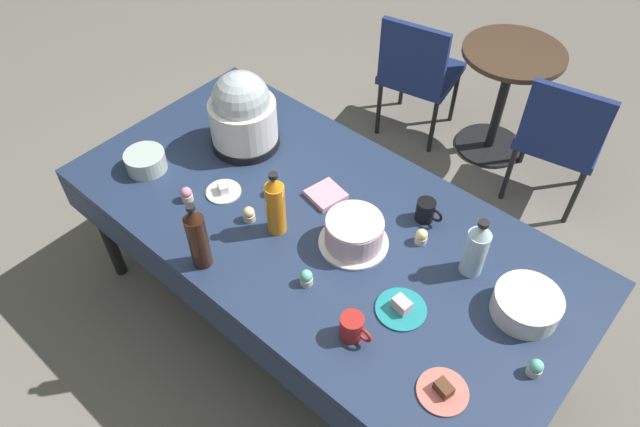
{
  "coord_description": "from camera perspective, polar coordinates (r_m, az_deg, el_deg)",
  "views": [
    {
      "loc": [
        1.06,
        -1.21,
        2.53
      ],
      "look_at": [
        0.0,
        0.0,
        0.8
      ],
      "focal_mm": 32.75,
      "sensor_mm": 36.0,
      "label": 1
    }
  ],
  "objects": [
    {
      "name": "ceramic_snack_bowl",
      "position": [
        2.22,
        19.53,
        -8.37
      ],
      "size": [
        0.24,
        0.24,
        0.09
      ],
      "primitive_type": "cylinder",
      "color": "silver",
      "rests_on": "potluck_table"
    },
    {
      "name": "round_cafe_table",
      "position": [
        3.77,
        17.72,
        12.04
      ],
      "size": [
        0.6,
        0.6,
        0.72
      ],
      "color": "#473323",
      "rests_on": "ground"
    },
    {
      "name": "maroon_chair_right",
      "position": [
        3.48,
        22.51,
        7.16
      ],
      "size": [
        0.51,
        0.51,
        0.85
      ],
      "color": "navy",
      "rests_on": "ground"
    },
    {
      "name": "frosted_layer_cake",
      "position": [
        2.28,
        3.39,
        -1.86
      ],
      "size": [
        0.28,
        0.28,
        0.14
      ],
      "color": "silver",
      "rests_on": "potluck_table"
    },
    {
      "name": "dessert_plate_teal",
      "position": [
        2.14,
        7.94,
        -9.1
      ],
      "size": [
        0.19,
        0.19,
        0.06
      ],
      "color": "teal",
      "rests_on": "potluck_table"
    },
    {
      "name": "dessert_plate_coral",
      "position": [
        2.01,
        11.91,
        -16.57
      ],
      "size": [
        0.17,
        0.17,
        0.05
      ],
      "color": "#E07266",
      "rests_on": "potluck_table"
    },
    {
      "name": "soda_bottle_water",
      "position": [
        2.22,
        15.0,
        -3.33
      ],
      "size": [
        0.09,
        0.09,
        0.27
      ],
      "color": "silver",
      "rests_on": "potluck_table"
    },
    {
      "name": "soda_bottle_orange_juice",
      "position": [
        2.28,
        -4.38,
        0.87
      ],
      "size": [
        0.08,
        0.08,
        0.31
      ],
      "color": "orange",
      "rests_on": "potluck_table"
    },
    {
      "name": "paper_napkin_stack",
      "position": [
        2.49,
        0.59,
        1.86
      ],
      "size": [
        0.16,
        0.16,
        0.02
      ],
      "primitive_type": "cube",
      "rotation": [
        0.0,
        0.0,
        -0.2
      ],
      "color": "pink",
      "rests_on": "potluck_table"
    },
    {
      "name": "potluck_table",
      "position": [
        2.45,
        0.0,
        -1.79
      ],
      "size": [
        2.2,
        1.1,
        0.75
      ],
      "color": "navy",
      "rests_on": "ground"
    },
    {
      "name": "maroon_chair_left",
      "position": [
        3.77,
        9.55,
        13.67
      ],
      "size": [
        0.52,
        0.52,
        0.85
      ],
      "color": "navy",
      "rests_on": "ground"
    },
    {
      "name": "cupcake_vanilla",
      "position": [
        2.4,
        -6.95,
        -0.07
      ],
      "size": [
        0.05,
        0.05,
        0.07
      ],
      "color": "beige",
      "rests_on": "potluck_table"
    },
    {
      "name": "ground",
      "position": [
        3.0,
        0.0,
        -10.48
      ],
      "size": [
        9.0,
        9.0,
        0.0
      ],
      "primitive_type": "plane",
      "color": "slate"
    },
    {
      "name": "coffee_mug_black",
      "position": [
        2.42,
        10.32,
        0.27
      ],
      "size": [
        0.12,
        0.08,
        0.1
      ],
      "color": "black",
      "rests_on": "potluck_table"
    },
    {
      "name": "coffee_mug_red",
      "position": [
        2.04,
        3.19,
        -11.03
      ],
      "size": [
        0.13,
        0.08,
        0.1
      ],
      "color": "#B2231E",
      "rests_on": "potluck_table"
    },
    {
      "name": "cupcake_lemon",
      "position": [
        2.34,
        9.88,
        -2.23
      ],
      "size": [
        0.05,
        0.05,
        0.07
      ],
      "color": "beige",
      "rests_on": "potluck_table"
    },
    {
      "name": "cupcake_berry",
      "position": [
        2.1,
        20.31,
        -13.96
      ],
      "size": [
        0.05,
        0.05,
        0.07
      ],
      "color": "beige",
      "rests_on": "potluck_table"
    },
    {
      "name": "glass_salad_bowl",
      "position": [
        2.72,
        -16.67,
        4.93
      ],
      "size": [
        0.18,
        0.18,
        0.08
      ],
      "primitive_type": "cylinder",
      "color": "#B2C6BC",
      "rests_on": "potluck_table"
    },
    {
      "name": "soda_bottle_cola",
      "position": [
        2.2,
        -11.89,
        -2.3
      ],
      "size": [
        0.08,
        0.08,
        0.32
      ],
      "color": "#33190F",
      "rests_on": "potluck_table"
    },
    {
      "name": "cupcake_cocoa",
      "position": [
        2.5,
        -4.47,
        2.46
      ],
      "size": [
        0.05,
        0.05,
        0.07
      ],
      "color": "beige",
      "rests_on": "potluck_table"
    },
    {
      "name": "dessert_plate_white",
      "position": [
        2.55,
        -9.42,
        2.22
      ],
      "size": [
        0.15,
        0.15,
        0.05
      ],
      "color": "white",
      "rests_on": "potluck_table"
    },
    {
      "name": "slow_cooker",
      "position": [
        2.67,
        -7.57,
        9.65
      ],
      "size": [
        0.32,
        0.32,
        0.38
      ],
      "color": "black",
      "rests_on": "potluck_table"
    },
    {
      "name": "cupcake_rose",
      "position": [
        2.18,
        -1.35,
        -6.29
      ],
      "size": [
        0.05,
        0.05,
        0.07
      ],
      "color": "beige",
      "rests_on": "potluck_table"
    },
    {
      "name": "cupcake_mint",
      "position": [
        2.53,
        -12.91,
        1.82
      ],
      "size": [
        0.05,
        0.05,
        0.07
      ],
      "color": "beige",
      "rests_on": "potluck_table"
    }
  ]
}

